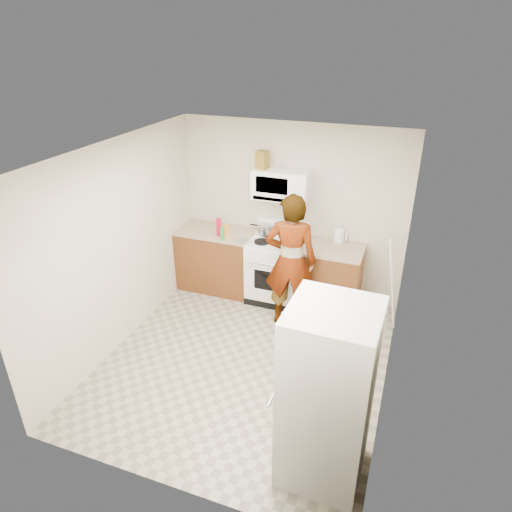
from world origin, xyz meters
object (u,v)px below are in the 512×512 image
at_px(gas_range, 277,268).
at_px(microwave, 282,184).
at_px(fridge, 327,396).
at_px(saucepan, 265,229).
at_px(person, 291,262).
at_px(kettle, 339,236).

xyz_separation_m(gas_range, microwave, (0.00, 0.13, 1.21)).
distance_m(gas_range, fridge, 2.95).
xyz_separation_m(fridge, saucepan, (-1.50, 2.78, 0.16)).
bearing_deg(gas_range, person, -56.69).
relative_size(microwave, person, 0.42).
bearing_deg(saucepan, person, -49.21).
bearing_deg(kettle, person, -137.99).
xyz_separation_m(person, saucepan, (-0.57, 0.66, 0.10)).
height_order(person, fridge, person).
distance_m(microwave, saucepan, 0.72).
relative_size(gas_range, microwave, 1.49).
bearing_deg(saucepan, kettle, 5.55).
bearing_deg(person, saucepan, -57.90).
bearing_deg(fridge, person, 115.46).
xyz_separation_m(microwave, fridge, (1.28, -2.77, -0.85)).
relative_size(gas_range, fridge, 0.66).
relative_size(person, fridge, 1.07).
bearing_deg(saucepan, microwave, -2.34).
xyz_separation_m(microwave, kettle, (0.81, 0.11, -0.68)).
bearing_deg(gas_range, saucepan, 148.79).
distance_m(person, fridge, 2.31).
height_order(fridge, saucepan, fridge).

